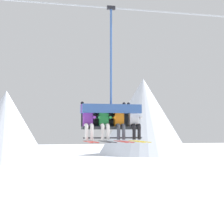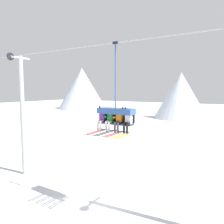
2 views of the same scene
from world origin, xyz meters
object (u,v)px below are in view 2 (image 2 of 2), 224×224
lift_tower_near (22,113)px  skier_orange (118,120)px  skier_purple (101,118)px  skier_green (110,119)px  chairlift_chair (116,113)px  skier_white (128,120)px

lift_tower_near → skier_orange: lift_tower_near is taller
skier_purple → skier_green: 0.54m
chairlift_chair → skier_green: chairlift_chair is taller
skier_orange → skier_white: bearing=0.0°
lift_tower_near → skier_white: size_ratio=5.48×
lift_tower_near → skier_orange: (9.11, -0.92, 0.27)m
skier_green → skier_white: skier_white is taller
lift_tower_near → chairlift_chair: (8.83, -0.71, 0.61)m
skier_purple → skier_orange: same height
lift_tower_near → skier_purple: size_ratio=5.48×
skier_green → skier_orange: bearing=0.7°
chairlift_chair → skier_purple: chairlift_chair is taller
skier_purple → skier_green: (0.54, -0.01, -0.02)m
skier_purple → skier_white: size_ratio=1.00×
chairlift_chair → skier_orange: bearing=-38.2°
skier_purple → skier_white: 1.61m
lift_tower_near → chairlift_chair: size_ratio=2.03×
chairlift_chair → skier_white: size_ratio=2.69×
chairlift_chair → lift_tower_near: bearing=175.4°
lift_tower_near → skier_green: bearing=-6.2°
skier_green → skier_white: 1.07m
lift_tower_near → skier_white: (9.63, -0.92, 0.27)m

